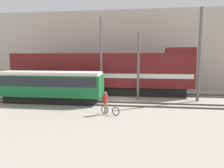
% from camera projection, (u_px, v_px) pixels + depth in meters
% --- Properties ---
extents(ground_plane, '(120.00, 120.00, 0.00)m').
position_uv_depth(ground_plane, '(118.00, 101.00, 22.14)').
color(ground_plane, gray).
extents(track_near, '(60.00, 1.50, 0.14)m').
position_uv_depth(track_near, '(116.00, 104.00, 20.31)').
color(track_near, '#47423D').
rests_on(track_near, ground).
extents(track_far, '(60.00, 1.50, 0.14)m').
position_uv_depth(track_far, '(122.00, 94.00, 25.84)').
color(track_far, '#47423D').
rests_on(track_far, ground).
extents(building_backdrop, '(43.49, 6.00, 11.02)m').
position_uv_depth(building_backdrop, '(128.00, 50.00, 33.87)').
color(building_backdrop, '#B7B2A8').
rests_on(building_backdrop, ground).
extents(freight_locomotive, '(21.18, 3.04, 5.43)m').
position_uv_depth(freight_locomotive, '(101.00, 73.00, 25.89)').
color(freight_locomotive, black).
rests_on(freight_locomotive, ground).
extents(streetcar, '(10.01, 2.54, 3.01)m').
position_uv_depth(streetcar, '(51.00, 85.00, 21.00)').
color(streetcar, black).
rests_on(streetcar, ground).
extents(bicycle, '(1.53, 0.73, 0.71)m').
position_uv_depth(bicycle, '(110.00, 110.00, 16.70)').
color(bicycle, black).
rests_on(bicycle, ground).
extents(person, '(0.34, 0.42, 1.78)m').
position_uv_depth(person, '(105.00, 101.00, 16.66)').
color(person, '#8C7A5B').
rests_on(person, ground).
extents(utility_pole_left, '(0.21, 0.21, 8.53)m').
position_uv_depth(utility_pole_left, '(101.00, 58.00, 22.84)').
color(utility_pole_left, '#595959').
rests_on(utility_pole_left, ground).
extents(utility_pole_center, '(0.25, 0.25, 7.01)m').
position_uv_depth(utility_pole_center, '(138.00, 66.00, 22.39)').
color(utility_pole_center, '#595959').
rests_on(utility_pole_center, ground).
extents(utility_pole_right, '(0.30, 0.30, 9.19)m').
position_uv_depth(utility_pole_right, '(199.00, 55.00, 21.42)').
color(utility_pole_right, '#595959').
rests_on(utility_pole_right, ground).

